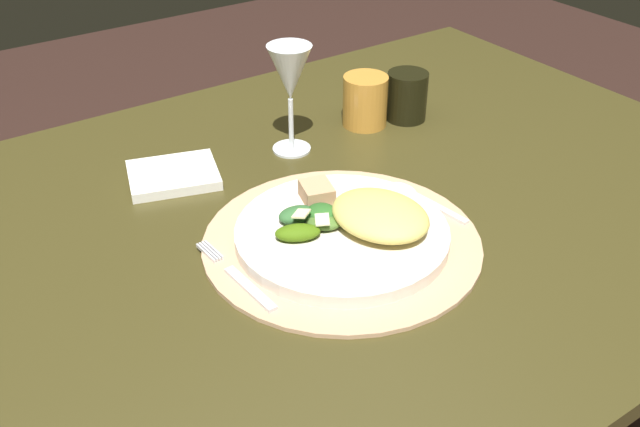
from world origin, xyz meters
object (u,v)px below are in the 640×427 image
napkin (173,175)px  dining_table (339,284)px  wine_glass (290,76)px  dark_tumbler (407,96)px  fork (239,278)px  amber_tumbler (365,101)px  dinner_plate (342,234)px  spoon (415,195)px

napkin → dining_table: bearing=-49.5°
wine_glass → dark_tumbler: (0.23, -0.01, -0.08)m
fork → dark_tumbler: dark_tumbler is taller
amber_tumbler → dark_tumbler: amber_tumbler is taller
napkin → dark_tumbler: bearing=-4.8°
dinner_plate → fork: dinner_plate is taller
spoon → dark_tumbler: 0.27m
wine_glass → amber_tumbler: wine_glass is taller
dinner_plate → wine_glass: 0.29m
dining_table → fork: 0.27m
dining_table → fork: fork is taller
dining_table → spoon: spoon is taller
napkin → dinner_plate: bearing=-68.3°
dining_table → dark_tumbler: dark_tumbler is taller
dining_table → wine_glass: 0.32m
spoon → dark_tumbler: size_ratio=1.67×
fork → napkin: size_ratio=1.27×
fork → spoon: size_ratio=1.19×
spoon → wine_glass: 0.26m
fork → spoon: 0.30m
dining_table → dark_tumbler: bearing=32.1°
wine_glass → dark_tumbler: size_ratio=2.08×
dinner_plate → fork: (-0.15, 0.00, -0.01)m
dinner_plate → napkin: (-0.11, 0.28, -0.01)m
wine_glass → amber_tumbler: size_ratio=2.02×
napkin → spoon: bearing=-43.9°
napkin → amber_tumbler: (0.35, -0.01, 0.04)m
dining_table → fork: (-0.21, -0.08, 0.15)m
napkin → wine_glass: bearing=-6.2°
dinner_plate → dark_tumbler: size_ratio=3.34×
spoon → napkin: size_ratio=1.07×
spoon → wine_glass: bearing=105.4°
spoon → amber_tumbler: bearing=69.0°
dining_table → fork: bearing=-159.4°
dinner_plate → napkin: size_ratio=2.15×
dinner_plate → wine_glass: size_ratio=1.60×
fork → amber_tumbler: size_ratio=1.92×
fork → napkin: napkin is taller
dark_tumbler → dinner_plate: bearing=-142.3°
spoon → napkin: bearing=136.1°
spoon → napkin: (-0.26, 0.25, -0.00)m
wine_glass → dark_tumbler: wine_glass is taller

